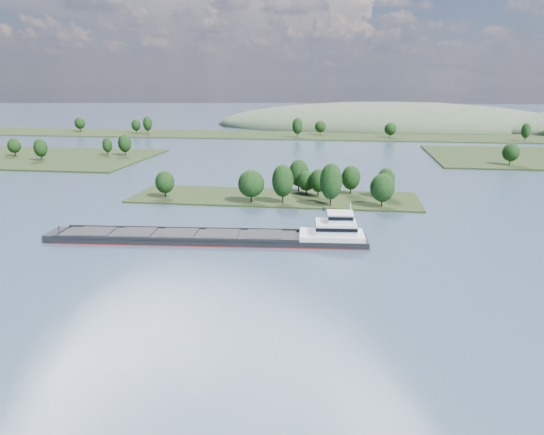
# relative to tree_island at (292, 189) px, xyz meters

# --- Properties ---
(ground) EXTENTS (1800.00, 1800.00, 0.00)m
(ground) POSITION_rel_tree_island_xyz_m (-6.51, -58.15, -4.07)
(ground) COLOR #3C5168
(ground) RESTS_ON ground
(tree_island) EXTENTS (100.00, 30.51, 15.37)m
(tree_island) POSITION_rel_tree_island_xyz_m (0.00, 0.00, 0.00)
(tree_island) COLOR black
(tree_island) RESTS_ON ground
(back_shoreline) EXTENTS (900.00, 60.00, 15.29)m
(back_shoreline) POSITION_rel_tree_island_xyz_m (0.78, 221.58, -3.37)
(back_shoreline) COLOR black
(back_shoreline) RESTS_ON ground
(hill_west) EXTENTS (320.00, 160.00, 44.00)m
(hill_west) POSITION_rel_tree_island_xyz_m (53.49, 321.85, -4.07)
(hill_west) COLOR #3F5238
(hill_west) RESTS_ON ground
(cargo_barge) EXTENTS (83.23, 16.77, 11.18)m
(cargo_barge) POSITION_rel_tree_island_xyz_m (-10.71, -51.18, -2.66)
(cargo_barge) COLOR black
(cargo_barge) RESTS_ON ground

